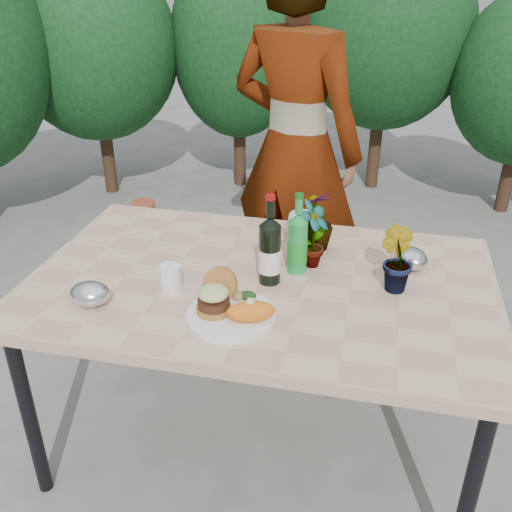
% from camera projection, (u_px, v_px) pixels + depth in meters
% --- Properties ---
extents(ground, '(80.00, 80.00, 0.00)m').
position_uv_depth(ground, '(260.00, 437.00, 2.33)').
color(ground, '#60605B').
rests_on(ground, ground).
extents(patio_table, '(1.60, 1.00, 0.75)m').
position_uv_depth(patio_table, '(261.00, 293.00, 2.01)').
color(patio_table, tan).
rests_on(patio_table, ground).
extents(shrub_hedge, '(6.86, 5.12, 2.02)m').
position_uv_depth(shrub_hedge, '(300.00, 87.00, 3.16)').
color(shrub_hedge, '#382316').
rests_on(shrub_hedge, ground).
extents(dinner_plate, '(0.28, 0.28, 0.01)m').
position_uv_depth(dinner_plate, '(231.00, 316.00, 1.77)').
color(dinner_plate, white).
rests_on(dinner_plate, patio_table).
extents(burger_stack, '(0.11, 0.16, 0.11)m').
position_uv_depth(burger_stack, '(215.00, 296.00, 1.77)').
color(burger_stack, '#B7722D').
rests_on(burger_stack, dinner_plate).
extents(sweet_potato, '(0.17, 0.12, 0.06)m').
position_uv_depth(sweet_potato, '(251.00, 311.00, 1.72)').
color(sweet_potato, orange).
rests_on(sweet_potato, dinner_plate).
extents(grilled_veg, '(0.08, 0.05, 0.03)m').
position_uv_depth(grilled_veg, '(244.00, 295.00, 1.83)').
color(grilled_veg, olive).
rests_on(grilled_veg, dinner_plate).
extents(wine_bottle, '(0.08, 0.08, 0.32)m').
position_uv_depth(wine_bottle, '(270.00, 251.00, 1.91)').
color(wine_bottle, black).
rests_on(wine_bottle, patio_table).
extents(sparkling_water, '(0.07, 0.07, 0.29)m').
position_uv_depth(sparkling_water, '(298.00, 244.00, 1.98)').
color(sparkling_water, green).
rests_on(sparkling_water, patio_table).
extents(plastic_cup, '(0.07, 0.07, 0.09)m').
position_uv_depth(plastic_cup, '(171.00, 279.00, 1.89)').
color(plastic_cup, white).
rests_on(plastic_cup, patio_table).
extents(seedling_left, '(0.14, 0.16, 0.25)m').
position_uv_depth(seedling_left, '(313.00, 235.00, 2.00)').
color(seedling_left, '#20571E').
rests_on(seedling_left, patio_table).
extents(seedling_mid, '(0.15, 0.16, 0.22)m').
position_uv_depth(seedling_mid, '(396.00, 259.00, 1.87)').
color(seedling_mid, '#25521C').
rests_on(seedling_mid, patio_table).
extents(seedling_right, '(0.18, 0.18, 0.23)m').
position_uv_depth(seedling_right, '(316.00, 220.00, 2.13)').
color(seedling_right, '#28511B').
rests_on(seedling_right, patio_table).
extents(blue_bowl, '(0.12, 0.12, 0.09)m').
position_uv_depth(blue_bowl, '(302.00, 225.00, 2.27)').
color(blue_bowl, white).
rests_on(blue_bowl, patio_table).
extents(foil_packet_left, '(0.14, 0.12, 0.08)m').
position_uv_depth(foil_packet_left, '(90.00, 294.00, 1.82)').
color(foil_packet_left, silver).
rests_on(foil_packet_left, patio_table).
extents(foil_packet_right, '(0.17, 0.17, 0.08)m').
position_uv_depth(foil_packet_right, '(411.00, 258.00, 2.03)').
color(foil_packet_right, '#B0B2B7').
rests_on(foil_packet_right, patio_table).
extents(person, '(0.78, 0.64, 1.85)m').
position_uv_depth(person, '(295.00, 149.00, 2.71)').
color(person, '#926249').
rests_on(person, ground).
extents(terracotta_pot, '(0.17, 0.17, 0.14)m').
position_uv_depth(terracotta_pot, '(144.00, 210.00, 4.21)').
color(terracotta_pot, '#B1492D').
rests_on(terracotta_pot, ground).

